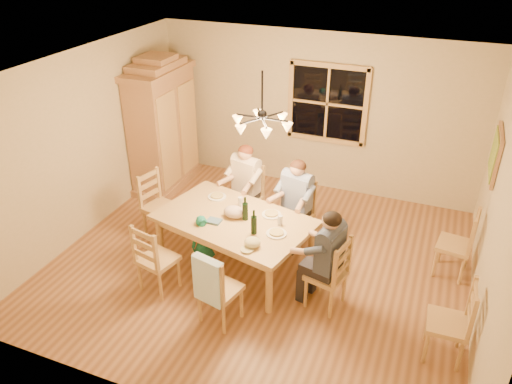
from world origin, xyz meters
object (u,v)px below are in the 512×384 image
at_px(chair_near_right, 220,299).
at_px(child, 203,246).
at_px(chair_end_right, 325,284).
at_px(dining_table, 234,224).
at_px(chair_far_right, 295,225).
at_px(adult_woman, 245,176).
at_px(chair_near_left, 159,269).
at_px(wine_bottle_a, 245,209).
at_px(armoire, 163,129).
at_px(chair_far_left, 246,207).
at_px(wine_bottle_b, 254,222).
at_px(chandelier, 262,122).
at_px(chair_spare_front, 445,334).
at_px(adult_slate_man, 329,248).
at_px(chair_end_left, 161,216).
at_px(adult_plaid_man, 296,193).
at_px(chair_spare_back, 452,254).

height_order(chair_near_right, child, chair_near_right).
bearing_deg(chair_end_right, dining_table, 90.00).
height_order(chair_far_right, adult_woman, adult_woman).
height_order(chair_near_left, wine_bottle_a, wine_bottle_a).
xyz_separation_m(adult_woman, wine_bottle_a, (0.42, -1.00, 0.08)).
xyz_separation_m(armoire, chair_far_left, (1.84, -0.74, -0.75)).
distance_m(dining_table, wine_bottle_b, 0.51).
height_order(armoire, wine_bottle_b, armoire).
bearing_deg(wine_bottle_a, chandelier, 46.87).
bearing_deg(chair_spare_front, chair_near_left, 90.61).
bearing_deg(dining_table, child, -136.19).
bearing_deg(chair_far_left, chair_near_left, 90.00).
xyz_separation_m(dining_table, chair_far_left, (-0.27, 1.03, -0.36)).
height_order(chandelier, wine_bottle_a, chandelier).
height_order(chair_near_right, wine_bottle_b, wine_bottle_b).
bearing_deg(chair_spare_front, armoire, 61.53).
bearing_deg(adult_woman, wine_bottle_a, 125.85).
bearing_deg(chandelier, chair_near_right, -91.64).
height_order(adult_woman, adult_slate_man, same).
relative_size(dining_table, chair_far_left, 2.25).
bearing_deg(chair_spare_front, adult_woman, 58.97).
bearing_deg(chair_spare_front, chandelier, 68.92).
xyz_separation_m(chair_far_right, chair_near_right, (-0.32, -1.86, 0.00)).
distance_m(armoire, chair_spare_front, 5.49).
distance_m(dining_table, chair_spare_front, 2.85).
bearing_deg(dining_table, chair_near_left, -130.97).
bearing_deg(adult_woman, chair_end_left, 46.74).
xyz_separation_m(chair_near_right, chair_spare_front, (2.49, 0.39, 0.00)).
bearing_deg(wine_bottle_b, chair_far_left, 117.17).
distance_m(chair_near_left, adult_woman, 1.96).
bearing_deg(chair_spare_front, adult_plaid_man, 53.67).
relative_size(chair_end_left, adult_slate_man, 1.13).
height_order(chandelier, chair_end_left, chandelier).
bearing_deg(adult_woman, chair_spare_front, 164.18).
xyz_separation_m(armoire, wine_bottle_b, (2.49, -2.00, -0.13)).
bearing_deg(chair_near_left, chandelier, 58.02).
xyz_separation_m(dining_table, chair_end_right, (1.35, -0.31, -0.36)).
bearing_deg(chair_near_left, chair_far_right, 64.80).
relative_size(chair_end_right, adult_slate_man, 1.13).
xyz_separation_m(chair_far_left, chair_near_right, (0.55, -2.07, 0.00)).
relative_size(chair_end_right, chair_spare_back, 1.00).
xyz_separation_m(adult_slate_man, wine_bottle_b, (-0.98, 0.09, 0.08)).
bearing_deg(wine_bottle_b, chair_near_right, -97.14).
xyz_separation_m(chair_far_right, wine_bottle_b, (-0.22, -1.06, 0.62)).
bearing_deg(adult_plaid_man, armoire, -6.06).
relative_size(armoire, wine_bottle_a, 6.97).
relative_size(chair_end_left, chair_spare_back, 1.00).
bearing_deg(adult_woman, wine_bottle_b, 130.25).
height_order(chair_far_left, wine_bottle_a, wine_bottle_a).
xyz_separation_m(chair_far_left, wine_bottle_a, (0.42, -1.00, 0.62)).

